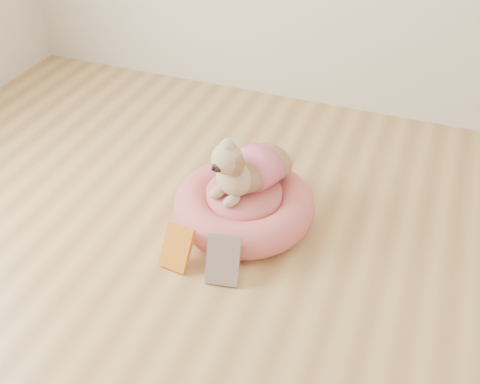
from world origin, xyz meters
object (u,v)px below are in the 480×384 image
(pet_bed, at_px, (244,205))
(book_white, at_px, (223,260))
(dog, at_px, (248,158))
(book_yellow, at_px, (177,248))

(pet_bed, height_order, book_white, book_white)
(book_white, bearing_deg, dog, 85.90)
(dog, bearing_deg, book_white, -59.22)
(dog, xyz_separation_m, book_white, (0.04, -0.39, -0.22))
(pet_bed, bearing_deg, book_yellow, -113.74)
(dog, relative_size, book_white, 2.04)
(book_yellow, bearing_deg, book_white, 4.31)
(pet_bed, relative_size, book_white, 3.11)
(book_yellow, xyz_separation_m, book_white, (0.20, -0.01, 0.01))
(book_yellow, relative_size, book_white, 0.90)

